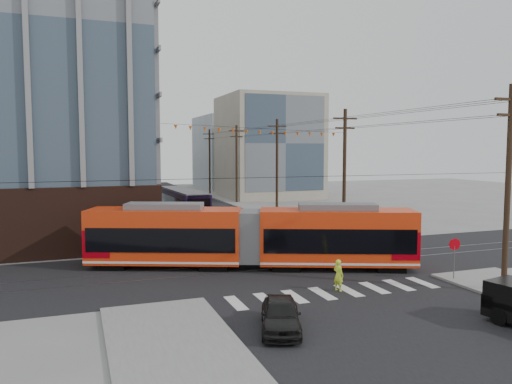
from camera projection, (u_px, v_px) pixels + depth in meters
ground at (311, 279)px, 29.45m from camera, size 160.00×160.00×0.00m
bg_bldg_nw_near at (44, 140)px, 71.62m from camera, size 18.00×16.00×18.00m
bg_bldg_ne_near at (268, 147)px, 79.16m from camera, size 14.00×14.00×16.00m
bg_bldg_nw_far at (68, 136)px, 91.28m from camera, size 16.00×18.00×20.00m
bg_bldg_ne_far at (241, 153)px, 98.66m from camera, size 16.00×16.00×14.00m
utility_pole_near at (508, 190)px, 26.24m from camera, size 0.30×0.30×11.00m
utility_pole_far at (210, 162)px, 84.32m from camera, size 0.30×0.30×11.00m
streetcar at (250, 237)px, 31.97m from camera, size 20.42×10.48×4.01m
city_bus at (183, 205)px, 52.87m from camera, size 3.28×12.35×3.46m
black_sedan at (281, 314)px, 20.96m from camera, size 2.96×4.38×1.39m
parked_car_silver at (173, 234)px, 40.63m from camera, size 3.07×4.48×1.40m
parked_car_white at (162, 226)px, 44.70m from camera, size 3.36×5.37×1.45m
parked_car_grey at (155, 222)px, 48.03m from camera, size 2.66×4.98×1.33m
pedestrian at (338, 275)px, 26.83m from camera, size 0.62×0.74×1.72m
stop_sign at (454, 261)px, 28.85m from camera, size 0.84×0.84×2.33m
jersey_barrier at (330, 231)px, 44.41m from camera, size 1.93×4.03×0.79m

